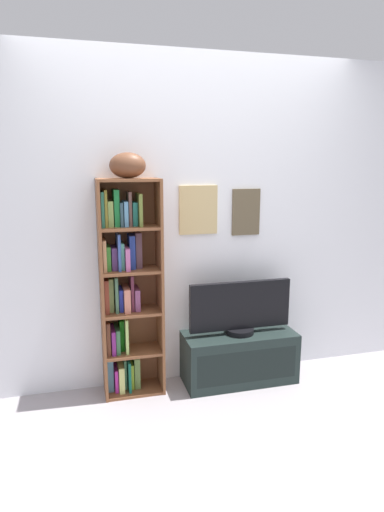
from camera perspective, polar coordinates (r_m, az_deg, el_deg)
ground at (r=2.81m, az=6.48°, el=-25.43°), size 5.20×5.20×0.04m
back_wall at (r=3.34m, az=-0.05°, el=4.30°), size 4.80×0.08×2.48m
bookshelf at (r=3.21m, az=-8.66°, el=-4.33°), size 0.44×0.26×1.58m
football at (r=3.06m, az=-8.41°, el=11.62°), size 0.28×0.23×0.17m
tv_stand at (r=3.54m, az=6.17°, el=-12.96°), size 0.87×0.36×0.40m
television at (r=3.39m, az=6.32°, el=-6.77°), size 0.80×0.22×0.41m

